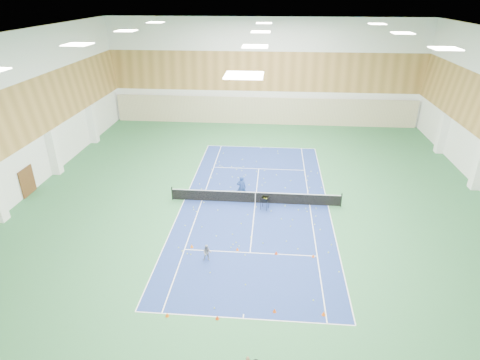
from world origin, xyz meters
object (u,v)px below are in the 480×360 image
coach (241,188)px  ball_cart (265,203)px  child_court (207,253)px  tennis_net (255,197)px

coach → ball_cart: (1.84, -1.46, -0.47)m
coach → child_court: size_ratio=1.80×
tennis_net → ball_cart: tennis_net is taller
coach → ball_cart: bearing=139.6°
child_court → tennis_net: bearing=65.1°
tennis_net → ball_cart: size_ratio=12.72×
coach → child_court: (-1.40, -7.95, -0.43)m
coach → tennis_net: bearing=149.5°
coach → child_court: bearing=77.9°
coach → ball_cart: size_ratio=1.93×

